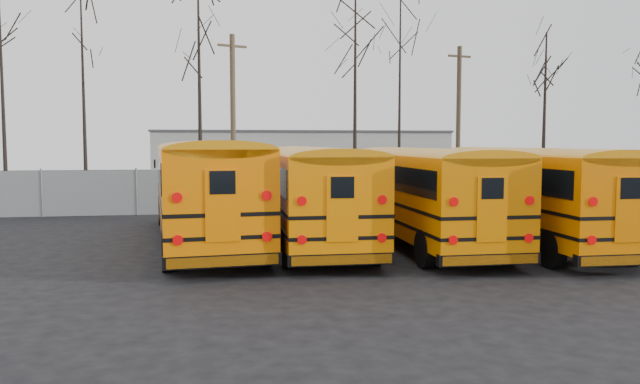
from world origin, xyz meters
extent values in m
plane|color=black|center=(0.00, 0.00, 0.00)|extent=(120.00, 120.00, 0.00)
cube|color=gray|center=(0.00, 12.00, 1.00)|extent=(40.00, 0.04, 2.00)
cube|color=#B3B3AE|center=(2.00, 32.00, 2.00)|extent=(22.00, 8.00, 4.00)
cylinder|color=black|center=(-5.68, -0.86, 0.54)|extent=(0.40, 1.10, 1.08)
cylinder|color=black|center=(-3.26, -0.62, 0.54)|extent=(0.40, 1.10, 1.08)
cylinder|color=black|center=(-6.56, 8.15, 0.54)|extent=(0.40, 1.10, 1.08)
cylinder|color=black|center=(-4.14, 8.39, 0.54)|extent=(0.40, 1.10, 1.08)
cube|color=orange|center=(-4.81, 2.74, 1.80)|extent=(3.65, 10.23, 2.53)
cube|color=orange|center=(-5.38, 8.64, 1.08)|extent=(2.59, 2.06, 1.08)
cube|color=black|center=(-4.79, 2.53, 2.37)|extent=(3.59, 9.17, 0.75)
cube|color=black|center=(-4.90, 3.66, 1.02)|extent=(3.86, 12.08, 0.10)
cube|color=black|center=(-4.90, 3.66, 1.56)|extent=(3.86, 12.08, 0.10)
cube|color=black|center=(-4.34, -2.13, 0.48)|extent=(2.77, 0.50, 0.30)
cube|color=black|center=(-5.47, 9.50, 0.48)|extent=(2.59, 0.46, 0.28)
cube|color=orange|center=(-4.32, -2.25, 1.78)|extent=(0.81, 0.12, 1.67)
cylinder|color=#B20505|center=(-5.34, -2.36, 1.02)|extent=(0.24, 0.07, 0.24)
cylinder|color=#B20505|center=(-3.30, -2.16, 1.02)|extent=(0.24, 0.07, 0.24)
cylinder|color=#B20505|center=(-5.34, -2.36, 1.99)|extent=(0.24, 0.07, 0.24)
cylinder|color=#B20505|center=(-3.30, -2.16, 1.99)|extent=(0.24, 0.07, 0.24)
cylinder|color=black|center=(-2.69, -0.94, 0.51)|extent=(0.29, 1.01, 1.01)
cylinder|color=black|center=(-0.40, -0.94, 0.51)|extent=(0.29, 1.01, 1.01)
cylinder|color=black|center=(-2.67, 7.57, 0.51)|extent=(0.29, 1.01, 1.01)
cylinder|color=black|center=(-0.38, 7.57, 0.51)|extent=(0.29, 1.01, 1.01)
cube|color=orange|center=(-1.53, 2.35, 1.70)|extent=(2.55, 9.43, 2.38)
cube|color=orange|center=(-1.53, 7.92, 1.01)|extent=(2.28, 1.73, 1.01)
cube|color=black|center=(-1.54, 2.15, 2.23)|extent=(2.59, 8.41, 0.71)
cube|color=black|center=(-1.53, 3.21, 0.96)|extent=(2.58, 11.17, 0.09)
cube|color=black|center=(-1.53, 3.21, 1.47)|extent=(2.58, 11.17, 0.09)
cube|color=black|center=(-1.54, -2.26, 0.46)|extent=(2.59, 0.23, 0.28)
cube|color=black|center=(-1.52, 8.73, 0.46)|extent=(2.43, 0.21, 0.26)
cube|color=orange|center=(-1.54, -2.37, 1.67)|extent=(0.76, 0.04, 1.57)
cylinder|color=#B20505|center=(-2.51, -2.38, 0.96)|extent=(0.22, 0.04, 0.22)
cylinder|color=#B20505|center=(-0.58, -2.38, 0.96)|extent=(0.22, 0.04, 0.22)
cylinder|color=#B20505|center=(-2.51, -2.38, 1.87)|extent=(0.22, 0.04, 0.22)
cylinder|color=#B20505|center=(-0.58, -2.38, 1.87)|extent=(0.22, 0.04, 0.22)
cylinder|color=black|center=(0.80, -1.52, 0.50)|extent=(0.29, 1.00, 1.00)
cylinder|color=black|center=(3.07, -1.51, 0.50)|extent=(0.29, 1.00, 1.00)
cylinder|color=black|center=(0.75, 6.90, 0.50)|extent=(0.29, 1.00, 1.00)
cylinder|color=black|center=(3.02, 6.91, 0.50)|extent=(0.29, 1.00, 1.00)
cube|color=orange|center=(1.92, 1.74, 1.68)|extent=(2.56, 9.33, 2.35)
cube|color=orange|center=(1.88, 7.25, 1.00)|extent=(2.26, 1.72, 1.00)
cube|color=black|center=(1.92, 1.54, 2.20)|extent=(2.59, 8.33, 0.70)
cube|color=black|center=(1.91, 2.60, 0.95)|extent=(2.60, 11.06, 0.09)
cube|color=black|center=(1.91, 2.60, 1.45)|extent=(2.60, 11.06, 0.09)
cube|color=black|center=(1.94, -2.82, 0.45)|extent=(2.57, 0.24, 0.28)
cube|color=black|center=(1.88, 8.06, 0.45)|extent=(2.41, 0.21, 0.26)
cube|color=orange|center=(1.94, -2.93, 1.65)|extent=(0.75, 0.04, 1.55)
cylinder|color=#B20505|center=(0.99, -2.94, 0.95)|extent=(0.22, 0.04, 0.22)
cylinder|color=#B20505|center=(2.90, -2.93, 0.95)|extent=(0.22, 0.04, 0.22)
cylinder|color=#B20505|center=(0.99, -2.94, 1.85)|extent=(0.22, 0.04, 0.22)
cylinder|color=#B20505|center=(2.90, -2.93, 1.85)|extent=(0.22, 0.04, 0.22)
cylinder|color=black|center=(4.00, -2.08, 0.50)|extent=(0.29, 1.01, 1.01)
cylinder|color=black|center=(6.27, -2.09, 0.50)|extent=(0.29, 1.01, 1.01)
cylinder|color=black|center=(4.07, 6.37, 0.50)|extent=(0.29, 1.01, 1.01)
cylinder|color=black|center=(6.34, 6.35, 0.50)|extent=(0.29, 1.01, 1.01)
cube|color=#E06901|center=(5.17, 1.18, 1.68)|extent=(2.59, 9.37, 2.36)
cube|color=#E06901|center=(5.21, 6.71, 1.01)|extent=(2.28, 1.73, 1.01)
cube|color=black|center=(5.16, 0.98, 2.21)|extent=(2.62, 8.36, 0.70)
cube|color=black|center=(5.17, 2.04, 0.96)|extent=(2.63, 11.10, 0.09)
cube|color=black|center=(5.17, 2.04, 1.46)|extent=(2.63, 11.10, 0.09)
cube|color=black|center=(5.13, -3.39, 0.45)|extent=(2.58, 0.24, 0.28)
cube|color=black|center=(5.22, 7.52, 0.45)|extent=(2.41, 0.22, 0.26)
cube|color=#E06901|center=(5.13, -3.50, 1.66)|extent=(0.75, 0.05, 1.56)
cylinder|color=#B20505|center=(4.17, -3.50, 0.96)|extent=(0.22, 0.04, 0.22)
cylinder|color=#B20505|center=(4.17, -3.50, 1.86)|extent=(0.22, 0.04, 0.22)
cylinder|color=brown|center=(-3.61, 15.34, 4.32)|extent=(0.27, 0.27, 8.64)
cube|color=brown|center=(-3.61, 15.34, 8.06)|extent=(1.47, 0.66, 0.12)
cylinder|color=#453827|center=(10.34, 20.14, 4.56)|extent=(0.28, 0.28, 9.11)
cube|color=#453827|center=(10.34, 20.14, 8.50)|extent=(1.60, 0.50, 0.12)
cone|color=black|center=(-14.83, 16.47, 6.04)|extent=(0.26, 0.26, 12.08)
cone|color=black|center=(-11.18, 17.29, 5.35)|extent=(0.26, 0.26, 10.71)
cone|color=black|center=(-5.23, 14.59, 5.61)|extent=(0.26, 0.26, 11.21)
cone|color=black|center=(2.77, 15.57, 5.98)|extent=(0.26, 0.26, 11.96)
cone|color=black|center=(5.47, 16.50, 5.90)|extent=(0.26, 0.26, 11.81)
cone|color=black|center=(12.93, 14.53, 4.53)|extent=(0.26, 0.26, 9.07)
camera|label=1|loc=(-4.45, -16.67, 3.23)|focal=35.00mm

